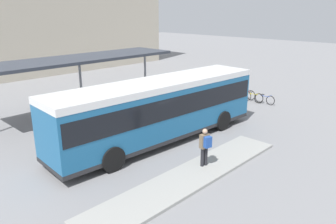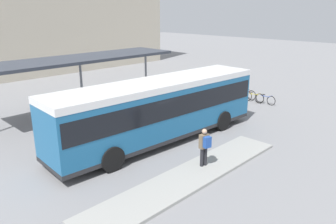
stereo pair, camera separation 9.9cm
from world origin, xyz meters
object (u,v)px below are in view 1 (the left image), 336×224
city_bus (160,106)px  potted_planter_near_shelter (144,99)px  bicycle_red (245,94)px  bicycle_orange (233,93)px  pedestrian_waiting (205,145)px  bicycle_blue (265,99)px  bicycle_yellow (253,97)px

city_bus → potted_planter_near_shelter: size_ratio=10.10×
bicycle_red → potted_planter_near_shelter: 7.89m
bicycle_orange → potted_planter_near_shelter: 7.22m
pedestrian_waiting → potted_planter_near_shelter: 9.50m
pedestrian_waiting → bicycle_orange: bearing=-48.8°
bicycle_blue → bicycle_orange: bearing=-173.3°
bicycle_blue → bicycle_red: (0.23, 1.75, 0.04)m
potted_planter_near_shelter → bicycle_blue: bearing=-38.6°
pedestrian_waiting → bicycle_red: bearing=-53.2°
potted_planter_near_shelter → pedestrian_waiting: bearing=-116.2°
bicycle_blue → bicycle_orange: 2.63m
bicycle_yellow → bicycle_orange: bearing=178.4°
city_bus → bicycle_red: size_ratio=6.70×
city_bus → bicycle_yellow: 10.04m
bicycle_red → bicycle_blue: bearing=176.6°
bicycle_blue → bicycle_yellow: bicycle_yellow is taller
city_bus → pedestrian_waiting: (-0.85, -3.54, -0.77)m
bicycle_red → bicycle_yellow: bearing=159.7°
bicycle_blue → potted_planter_near_shelter: 8.66m
city_bus → potted_planter_near_shelter: city_bus is taller
pedestrian_waiting → bicycle_blue: 11.40m
city_bus → potted_planter_near_shelter: (3.33, 4.97, -1.23)m
bicycle_red → bicycle_orange: bicycle_red is taller
pedestrian_waiting → bicycle_orange: (10.85, 5.74, -0.69)m
city_bus → bicycle_yellow: (9.93, 0.45, -1.47)m
pedestrian_waiting → bicycle_blue: pedestrian_waiting is taller
pedestrian_waiting → bicycle_blue: bearing=-60.8°
city_bus → pedestrian_waiting: city_bus is taller
bicycle_red → city_bus: bearing=101.3°
bicycle_red → bicycle_orange: (-0.33, 0.87, -0.01)m
bicycle_orange → bicycle_blue: bearing=9.3°
bicycle_orange → potted_planter_near_shelter: bearing=-105.5°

